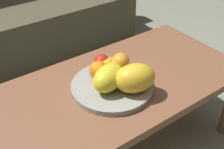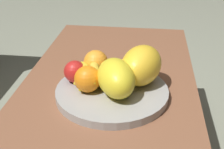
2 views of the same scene
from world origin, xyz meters
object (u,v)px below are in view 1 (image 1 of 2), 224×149
object	(u,v)px
melon_large_front	(109,78)
melon_smaller_beside	(135,78)
couch	(16,15)
coffee_table	(117,91)
banana_bunch	(107,70)
orange_left	(121,62)
orange_front	(98,70)
fruit_bowl	(112,86)
apple_front	(102,62)

from	to	relation	value
melon_large_front	melon_smaller_beside	xyz separation A→B (m)	(0.08, -0.07, 0.01)
couch	melon_smaller_beside	size ratio (longest dim) A/B	9.88
coffee_table	banana_bunch	world-z (taller)	banana_bunch
couch	melon_smaller_beside	bearing A→B (deg)	-88.46
couch	melon_smaller_beside	world-z (taller)	couch
melon_large_front	orange_left	size ratio (longest dim) A/B	2.00
orange_front	fruit_bowl	bearing A→B (deg)	-73.49
melon_large_front	coffee_table	bearing A→B (deg)	27.34
orange_front	orange_left	distance (m)	0.12
melon_large_front	fruit_bowl	bearing A→B (deg)	29.81
coffee_table	fruit_bowl	size ratio (longest dim) A/B	3.36
fruit_bowl	apple_front	xyz separation A→B (m)	(0.03, 0.12, 0.05)
melon_smaller_beside	orange_front	world-z (taller)	melon_smaller_beside
coffee_table	orange_front	size ratio (longest dim) A/B	14.52
orange_left	apple_front	xyz separation A→B (m)	(-0.06, 0.06, -0.01)
melon_large_front	orange_front	xyz separation A→B (m)	(0.01, 0.09, -0.01)
melon_large_front	melon_smaller_beside	world-z (taller)	melon_smaller_beside
orange_front	coffee_table	bearing A→B (deg)	-38.93
fruit_bowl	orange_left	xyz separation A→B (m)	(0.10, 0.07, 0.05)
melon_smaller_beside	orange_front	distance (m)	0.18
couch	orange_front	xyz separation A→B (m)	(-0.04, -1.21, 0.19)
melon_large_front	orange_left	bearing A→B (deg)	34.02
melon_smaller_beside	orange_front	xyz separation A→B (m)	(-0.07, 0.16, -0.02)
coffee_table	fruit_bowl	distance (m)	0.08
orange_left	orange_front	bearing A→B (deg)	177.50
orange_front	apple_front	bearing A→B (deg)	44.55
orange_front	orange_left	xyz separation A→B (m)	(0.12, -0.01, 0.00)
coffee_table	orange_front	world-z (taller)	orange_front
couch	apple_front	xyz separation A→B (m)	(0.01, -1.16, 0.19)
fruit_bowl	melon_large_front	xyz separation A→B (m)	(-0.03, -0.02, 0.07)
couch	coffee_table	bearing A→B (deg)	-88.80
melon_smaller_beside	apple_front	xyz separation A→B (m)	(-0.02, 0.21, -0.02)
orange_front	apple_front	world-z (taller)	orange_front
coffee_table	melon_smaller_beside	bearing A→B (deg)	-84.39
coffee_table	banana_bunch	xyz separation A→B (m)	(-0.02, 0.05, 0.10)
couch	melon_smaller_beside	distance (m)	1.38
fruit_bowl	orange_front	bearing A→B (deg)	106.51
melon_smaller_beside	banana_bunch	size ratio (longest dim) A/B	1.05
apple_front	banana_bunch	distance (m)	0.06
melon_large_front	apple_front	world-z (taller)	melon_large_front
couch	melon_smaller_beside	xyz separation A→B (m)	(0.04, -1.37, 0.21)
couch	apple_front	distance (m)	1.17
orange_front	orange_left	bearing A→B (deg)	-2.50
banana_bunch	orange_front	bearing A→B (deg)	171.85
orange_front	banana_bunch	world-z (taller)	orange_front
orange_front	melon_large_front	bearing A→B (deg)	-93.81
orange_front	orange_left	size ratio (longest dim) A/B	0.99
coffee_table	orange_left	world-z (taller)	orange_left
melon_smaller_beside	banana_bunch	distance (m)	0.16
fruit_bowl	orange_front	world-z (taller)	orange_front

